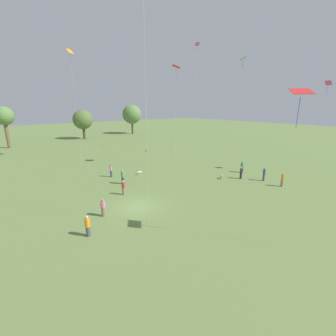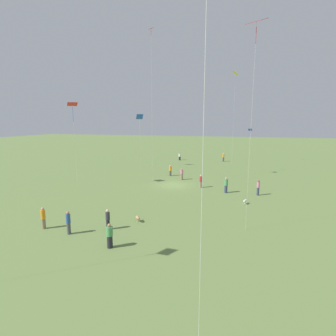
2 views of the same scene
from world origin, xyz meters
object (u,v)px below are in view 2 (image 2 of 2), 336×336
(person_2, at_px, (68,223))
(person_3, at_px, (258,187))
(person_7, at_px, (201,181))
(kite_0, at_px, (250,132))
(person_0, at_px, (226,185))
(kite_2, at_px, (151,48))
(person_4, at_px, (170,170))
(person_5, at_px, (180,156))
(person_8, at_px, (182,174))
(person_9, at_px, (108,219))
(kite_1, at_px, (235,76))
(person_1, at_px, (43,218))
(kite_6, at_px, (72,107))
(kite_4, at_px, (256,29))
(dog_1, at_px, (138,218))
(person_10, at_px, (223,157))
(kite_5, at_px, (140,118))
(person_6, at_px, (110,236))
(dog_0, at_px, (245,201))

(person_2, bearing_deg, person_3, 48.05)
(person_7, bearing_deg, kite_0, 82.49)
(person_0, bearing_deg, kite_2, -17.38)
(person_4, xyz_separation_m, kite_2, (4.82, -1.29, 17.17))
(person_5, bearing_deg, person_8, 124.37)
(person_9, relative_size, kite_1, 0.09)
(person_1, xyz_separation_m, kite_6, (-12.54, -5.70, 9.47))
(kite_4, relative_size, dog_1, 24.59)
(kite_4, bearing_deg, person_10, 170.97)
(person_3, distance_m, person_7, 7.22)
(person_3, height_order, person_10, person_3)
(person_7, xyz_separation_m, kite_5, (-12.11, -13.39, 8.30))
(person_1, height_order, kite_1, kite_1)
(person_0, xyz_separation_m, person_7, (-1.66, -3.33, -0.08))
(person_8, distance_m, person_9, 19.43)
(person_4, xyz_separation_m, kite_6, (10.41, -9.82, 9.51))
(person_1, relative_size, person_8, 1.07)
(person_2, relative_size, person_6, 1.05)
(person_4, relative_size, dog_1, 2.73)
(person_6, relative_size, person_8, 1.04)
(person_0, bearing_deg, person_10, -86.21)
(person_3, distance_m, kite_6, 24.71)
(person_8, distance_m, kite_1, 24.74)
(person_2, distance_m, person_3, 21.06)
(person_0, distance_m, kite_0, 15.55)
(person_4, xyz_separation_m, kite_4, (18.69, 11.49, 14.03))
(kite_6, bearing_deg, person_3, -169.43)
(kite_0, relative_size, kite_5, 0.75)
(person_3, height_order, kite_1, kite_1)
(person_6, bearing_deg, dog_0, 111.00)
(kite_6, bearing_deg, kite_4, 163.02)
(person_2, xyz_separation_m, person_4, (-23.27, 1.52, -0.07))
(person_1, height_order, person_5, person_1)
(person_2, relative_size, kite_4, 0.12)
(person_5, distance_m, person_10, 9.57)
(person_2, xyz_separation_m, person_7, (-17.11, 7.39, -0.08))
(person_6, height_order, kite_5, kite_5)
(person_4, bearing_deg, kite_1, -142.59)
(kite_2, distance_m, dog_1, 23.31)
(person_7, bearing_deg, kite_1, 100.54)
(kite_4, distance_m, dog_1, 17.08)
(person_6, height_order, kite_2, kite_2)
(person_0, height_order, kite_5, kite_5)
(person_8, distance_m, kite_4, 23.47)
(person_7, distance_m, kite_4, 19.64)
(kite_2, relative_size, dog_1, 32.34)
(person_9, bearing_deg, person_8, -61.86)
(person_3, relative_size, kite_6, 0.17)
(person_4, bearing_deg, person_10, -133.79)
(kite_0, distance_m, dog_0, 19.22)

